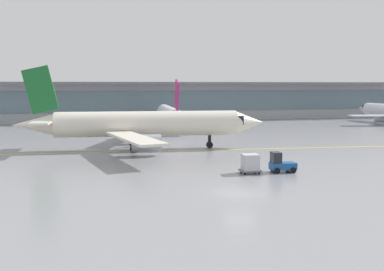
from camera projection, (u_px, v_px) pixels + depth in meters
ground_plane at (240, 193)px, 37.31m from camera, size 400.00×400.00×0.00m
taxiway_centreline_stripe at (150, 151)px, 60.84m from camera, size 109.51×11.13×0.01m
terminal_concourse at (130, 101)px, 112.58m from camera, size 204.44×11.00×9.60m
gate_airplane_1 at (169, 115)px, 90.67m from camera, size 27.77×29.98×9.93m
taxiing_regional_jet at (144, 125)px, 62.31m from camera, size 34.78×32.19×11.52m
baggage_tug at (281, 164)px, 46.14m from camera, size 2.72×1.82×2.10m
cargo_dolly_lead at (250, 163)px, 45.62m from camera, size 2.24×1.79×1.94m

